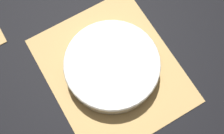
# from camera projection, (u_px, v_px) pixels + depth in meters

# --- Properties ---
(ground_plane) EXTENTS (6.00, 6.00, 0.00)m
(ground_plane) POSITION_uv_depth(u_px,v_px,m) (112.00, 70.00, 0.88)
(ground_plane) COLOR black
(bamboo_mat_center) EXTENTS (0.41, 0.35, 0.01)m
(bamboo_mat_center) POSITION_uv_depth(u_px,v_px,m) (112.00, 70.00, 0.88)
(bamboo_mat_center) COLOR #A8844C
(bamboo_mat_center) RESTS_ON ground_plane
(fruit_salad_bowl) EXTENTS (0.26, 0.26, 0.06)m
(fruit_salad_bowl) POSITION_uv_depth(u_px,v_px,m) (112.00, 66.00, 0.85)
(fruit_salad_bowl) COLOR silver
(fruit_salad_bowl) RESTS_ON bamboo_mat_center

